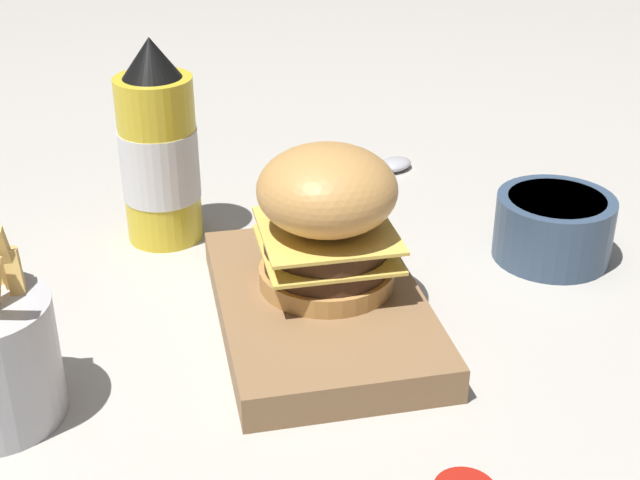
# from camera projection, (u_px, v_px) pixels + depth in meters

# --- Properties ---
(ground_plane) EXTENTS (6.00, 6.00, 0.00)m
(ground_plane) POSITION_uv_depth(u_px,v_px,m) (335.00, 332.00, 0.75)
(ground_plane) COLOR #B7B2A8
(serving_board) EXTENTS (0.26, 0.17, 0.03)m
(serving_board) POSITION_uv_depth(u_px,v_px,m) (320.00, 308.00, 0.75)
(serving_board) COLOR olive
(serving_board) RESTS_ON ground_plane
(burger) EXTENTS (0.12, 0.12, 0.12)m
(burger) POSITION_uv_depth(u_px,v_px,m) (329.00, 217.00, 0.73)
(burger) COLOR tan
(burger) RESTS_ON serving_board
(ketchup_bottle) EXTENTS (0.08, 0.08, 0.20)m
(ketchup_bottle) POSITION_uv_depth(u_px,v_px,m) (159.00, 153.00, 0.86)
(ketchup_bottle) COLOR yellow
(ketchup_bottle) RESTS_ON ground_plane
(side_bowl) EXTENTS (0.11, 0.11, 0.06)m
(side_bowl) POSITION_uv_depth(u_px,v_px,m) (554.00, 226.00, 0.85)
(side_bowl) COLOR #384C66
(side_bowl) RESTS_ON ground_plane
(spoon) EXTENTS (0.11, 0.17, 0.01)m
(spoon) POSITION_uv_depth(u_px,v_px,m) (381.00, 170.00, 1.04)
(spoon) COLOR #B2B2B7
(spoon) RESTS_ON ground_plane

